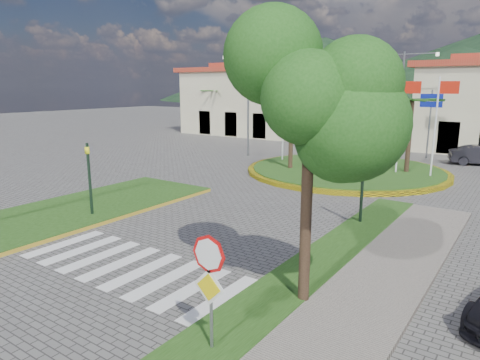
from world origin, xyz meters
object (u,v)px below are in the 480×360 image
Objects in this scene: roundabout_island at (346,170)px; white_van at (308,137)px; stop_sign at (210,275)px; car_dark_a at (329,140)px; deciduous_tree at (310,100)px.

roundabout_island is 15.10m from white_van.
stop_sign is 0.66× the size of car_dark_a.
white_van is (-14.27, 29.28, -4.62)m from deciduous_tree.
car_dark_a reaches higher than white_van.
deciduous_tree is 32.90m from white_van.
deciduous_tree is (5.50, -17.00, 5.00)m from roundabout_island.
car_dark_a is (-5.54, 9.99, 0.51)m from roundabout_island.
deciduous_tree reaches higher than roundabout_island.
deciduous_tree is at bearing 78.82° from stop_sign.
roundabout_island is at bearing -150.63° from white_van.
deciduous_tree is at bearing -164.35° from car_dark_a.
deciduous_tree reaches higher than white_van.
car_dark_a is at bearing 118.99° from roundabout_island.
stop_sign reaches higher than car_dark_a.
stop_sign is at bearing -163.25° from white_van.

